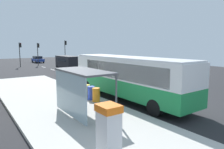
# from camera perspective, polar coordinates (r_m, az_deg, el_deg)

# --- Properties ---
(ground_plane) EXTENTS (56.00, 92.00, 0.04)m
(ground_plane) POSITION_cam_1_polar(r_m,az_deg,el_deg) (26.40, -9.47, -0.85)
(ground_plane) COLOR #262628
(sidewalk_platform) EXTENTS (6.20, 30.00, 0.18)m
(sidewalk_platform) POSITION_cam_1_polar(r_m,az_deg,el_deg) (13.12, -11.85, -9.59)
(sidewalk_platform) COLOR beige
(sidewalk_platform) RESTS_ON ground
(lane_stripe_seg_1) EXTENTS (0.16, 2.20, 0.01)m
(lane_stripe_seg_1) POSITION_cam_1_polar(r_m,az_deg,el_deg) (14.89, 17.80, -8.01)
(lane_stripe_seg_1) COLOR silver
(lane_stripe_seg_1) RESTS_ON ground
(lane_stripe_seg_2) EXTENTS (0.16, 2.20, 0.01)m
(lane_stripe_seg_2) POSITION_cam_1_polar(r_m,az_deg,el_deg) (18.22, 5.14, -4.72)
(lane_stripe_seg_2) COLOR silver
(lane_stripe_seg_2) RESTS_ON ground
(lane_stripe_seg_3) EXTENTS (0.16, 2.20, 0.01)m
(lane_stripe_seg_3) POSITION_cam_1_polar(r_m,az_deg,el_deg) (22.18, -3.25, -2.38)
(lane_stripe_seg_3) COLOR silver
(lane_stripe_seg_3) RESTS_ON ground
(lane_stripe_seg_4) EXTENTS (0.16, 2.20, 0.01)m
(lane_stripe_seg_4) POSITION_cam_1_polar(r_m,az_deg,el_deg) (26.50, -8.99, -0.75)
(lane_stripe_seg_4) COLOR silver
(lane_stripe_seg_4) RESTS_ON ground
(lane_stripe_seg_5) EXTENTS (0.16, 2.20, 0.01)m
(lane_stripe_seg_5) POSITION_cam_1_polar(r_m,az_deg,el_deg) (31.02, -13.08, 0.42)
(lane_stripe_seg_5) COLOR silver
(lane_stripe_seg_5) RESTS_ON ground
(lane_stripe_seg_6) EXTENTS (0.16, 2.20, 0.01)m
(lane_stripe_seg_6) POSITION_cam_1_polar(r_m,az_deg,el_deg) (35.67, -16.12, 1.29)
(lane_stripe_seg_6) COLOR silver
(lane_stripe_seg_6) RESTS_ON ground
(lane_stripe_seg_7) EXTENTS (0.16, 2.20, 0.01)m
(lane_stripe_seg_7) POSITION_cam_1_polar(r_m,az_deg,el_deg) (40.41, -18.46, 1.96)
(lane_stripe_seg_7) COLOR silver
(lane_stripe_seg_7) RESTS_ON ground
(bus) EXTENTS (2.67, 11.05, 3.21)m
(bus) POSITION_cam_1_polar(r_m,az_deg,el_deg) (15.18, 4.29, -0.24)
(bus) COLOR #1E8C47
(bus) RESTS_ON ground
(white_van) EXTENTS (2.19, 5.27, 2.30)m
(white_van) POSITION_cam_1_polar(r_m,az_deg,el_deg) (34.72, -12.28, 3.47)
(white_van) COLOR black
(white_van) RESTS_ON ground
(sedan_near) EXTENTS (1.92, 4.44, 1.52)m
(sedan_near) POSITION_cam_1_polar(r_m,az_deg,el_deg) (51.55, -19.91, 4.01)
(sedan_near) COLOR navy
(sedan_near) RESTS_ON ground
(ticket_machine) EXTENTS (0.66, 0.76, 1.94)m
(ticket_machine) POSITION_cam_1_polar(r_m,az_deg,el_deg) (7.10, -0.91, -15.73)
(ticket_machine) COLOR silver
(ticket_machine) RESTS_ON sidewalk_platform
(recycling_bin_orange) EXTENTS (0.52, 0.52, 0.95)m
(recycling_bin_orange) POSITION_cam_1_polar(r_m,az_deg,el_deg) (14.28, -4.42, -5.63)
(recycling_bin_orange) COLOR orange
(recycling_bin_orange) RESTS_ON sidewalk_platform
(recycling_bin_blue) EXTENTS (0.52, 0.52, 0.95)m
(recycling_bin_blue) POSITION_cam_1_polar(r_m,az_deg,el_deg) (14.87, -5.81, -5.09)
(recycling_bin_blue) COLOR blue
(recycling_bin_blue) RESTS_ON sidewalk_platform
(recycling_bin_yellow) EXTENTS (0.52, 0.52, 0.95)m
(recycling_bin_yellow) POSITION_cam_1_polar(r_m,az_deg,el_deg) (15.47, -7.09, -4.59)
(recycling_bin_yellow) COLOR yellow
(recycling_bin_yellow) RESTS_ON sidewalk_platform
(traffic_light_near_side) EXTENTS (0.49, 0.28, 5.03)m
(traffic_light_near_side) POSITION_cam_1_polar(r_m,az_deg,el_deg) (43.85, -12.80, 6.99)
(traffic_light_near_side) COLOR #2D2D2D
(traffic_light_near_side) RESTS_ON ground
(traffic_light_far_side) EXTENTS (0.49, 0.28, 4.56)m
(traffic_light_far_side) POSITION_cam_1_polar(r_m,az_deg,el_deg) (42.12, -24.14, 6.06)
(traffic_light_far_side) COLOR #2D2D2D
(traffic_light_far_side) RESTS_ON ground
(traffic_light_median) EXTENTS (0.49, 0.28, 4.50)m
(traffic_light_median) POSITION_cam_1_polar(r_m,az_deg,el_deg) (43.71, -19.82, 6.29)
(traffic_light_median) COLOR #2D2D2D
(traffic_light_median) RESTS_ON ground
(bus_shelter) EXTENTS (1.80, 4.00, 2.50)m
(bus_shelter) POSITION_cam_1_polar(r_m,az_deg,el_deg) (11.35, -9.29, -1.85)
(bus_shelter) COLOR #4C4C51
(bus_shelter) RESTS_ON sidewalk_platform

